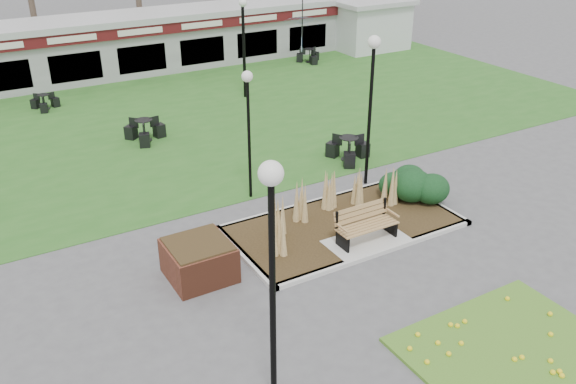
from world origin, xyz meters
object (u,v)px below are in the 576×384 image
service_hut (369,24)px  lamp_post_near_left (272,238)px  bistro_set_c (348,152)px  lamp_post_mid_right (243,18)px  patio_umbrella (302,34)px  food_pavilion (132,43)px  park_bench (365,224)px  bistro_set_a (145,134)px  lamp_post_far_right (244,26)px  lamp_post_near_right (372,79)px  lamp_post_mid_left (248,107)px  bistro_set_b (45,104)px  bistro_set_d (310,58)px  brick_planter (199,260)px

service_hut → lamp_post_near_left: bearing=-130.5°
service_hut → bistro_set_c: bearing=-129.4°
lamp_post_mid_right → patio_umbrella: (5.13, 3.44, -1.88)m
food_pavilion → park_bench: bearing=-90.0°
bistro_set_c → lamp_post_mid_right: bearing=89.0°
lamp_post_mid_right → bistro_set_a: bearing=-152.6°
lamp_post_mid_right → bistro_set_c: lamp_post_mid_right is taller
bistro_set_a → patio_umbrella: bearing=30.6°
bistro_set_c → patio_umbrella: bearing=65.7°
lamp_post_mid_right → bistro_set_c: bearing=-91.0°
park_bench → bistro_set_c: bearing=59.1°
lamp_post_far_right → lamp_post_near_right: bearing=-94.3°
lamp_post_mid_left → bistro_set_b: lamp_post_mid_left is taller
lamp_post_mid_left → bistro_set_d: size_ratio=2.88×
lamp_post_mid_right → lamp_post_far_right: 0.38m
lamp_post_mid_left → bistro_set_d: bearing=51.6°
food_pavilion → bistro_set_b: (-5.20, -3.95, -1.24)m
lamp_post_mid_right → bistro_set_b: bearing=161.3°
lamp_post_near_left → lamp_post_mid_right: size_ratio=1.00×
food_pavilion → bistro_set_a: 10.08m
food_pavilion → lamp_post_mid_right: 7.64m
lamp_post_far_right → bistro_set_d: lamp_post_far_right is taller
bistro_set_d → patio_umbrella: (-0.68, -0.31, 1.40)m
lamp_post_mid_right → brick_planter: bearing=-121.1°
service_hut → lamp_post_near_right: 18.69m
food_pavilion → lamp_post_mid_left: 15.89m
lamp_post_near_right → bistro_set_a: 9.20m
food_pavilion → patio_umbrella: food_pavilion is taller
bistro_set_b → service_hut: bearing=6.1°
lamp_post_mid_left → bistro_set_d: (10.16, 12.81, -2.61)m
park_bench → lamp_post_near_right: lamp_post_near_right is taller
service_hut → lamp_post_mid_right: lamp_post_mid_right is taller
lamp_post_mid_right → bistro_set_b: (-8.17, 2.77, -3.31)m
park_bench → service_hut: service_hut is taller
bistro_set_a → patio_umbrella: size_ratio=0.58×
lamp_post_mid_left → food_pavilion: bearing=85.0°
brick_planter → bistro_set_c: bearing=28.9°
lamp_post_far_right → bistro_set_d: (5.77, 3.75, -2.90)m
lamp_post_mid_left → lamp_post_mid_right: (4.35, 9.05, 0.67)m
service_hut → lamp_post_far_right: size_ratio=1.01×
lamp_post_mid_left → bistro_set_a: (-1.29, 6.12, -2.58)m
lamp_post_near_right → lamp_post_far_right: lamp_post_near_right is taller
park_bench → food_pavilion: food_pavilion is taller
food_pavilion → lamp_post_near_left: lamp_post_near_left is taller
lamp_post_near_right → lamp_post_near_left: bearing=-136.6°
service_hut → park_bench: bearing=-127.3°
lamp_post_far_right → lamp_post_mid_right: bearing=-170.2°
lamp_post_far_right → bistro_set_a: lamp_post_far_right is taller
lamp_post_near_left → service_hut: bearing=49.5°
lamp_post_near_left → lamp_post_near_right: size_ratio=1.03×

